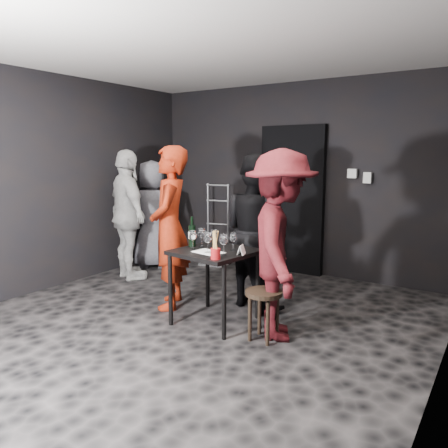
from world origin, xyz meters
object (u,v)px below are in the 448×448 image
Objects in this scene: woman_black at (256,221)px; breadstick_cup at (215,246)px; tasting_table at (215,260)px; man_maroon at (281,229)px; server_red at (170,212)px; stool at (264,301)px; bystander_grey at (153,210)px; hand_truck at (216,250)px; bystander_cream at (128,204)px; wine_bottle at (192,235)px.

breadstick_cup is at bearing 117.16° from woman_black.
man_maroon is (0.71, 0.04, 0.37)m from tasting_table.
server_red reaches higher than man_maroon.
breadstick_cup is (0.22, -0.31, 0.23)m from tasting_table.
server_red is 7.64× the size of breadstick_cup.
stool is 3.05m from bystander_grey.
man_maroon is at bearing -55.57° from hand_truck.
bystander_grey is at bearing -147.26° from hand_truck.
server_red is (-0.68, 0.12, 0.42)m from tasting_table.
bystander_cream is 7.41× the size of breadstick_cup.
tasting_table is 2.41m from bystander_grey.
tasting_table is 2.67× the size of breadstick_cup.
bystander_cream is 1.20× the size of bystander_grey.
stool is (0.63, -0.13, -0.28)m from tasting_table.
breadstick_cup is at bearing 96.45° from man_maroon.
bystander_grey is at bearing 144.26° from breadstick_cup.
bystander_cream is 2.32m from breadstick_cup.
tasting_table reaches higher than stool.
tasting_table is 0.35× the size of server_red.
server_red is at bearing 170.21° from tasting_table.
man_maroon reaches higher than tasting_table.
bystander_grey is at bearing -163.64° from server_red.
server_red is at bearing 154.66° from breadstick_cup.
breadstick_cup is at bearing -179.72° from bystander_cream.
woman_black is at bearing 134.16° from bystander_grey.
hand_truck is 0.60× the size of bystander_cream.
woman_black is at bearing 59.36° from wine_bottle.
stool is 1.67× the size of breadstick_cup.
hand_truck is at bearing -87.45° from bystander_cream.
wine_bottle reaches higher than breadstick_cup.
woman_black is at bearing -154.70° from bystander_cream.
wine_bottle is 1.13× the size of breadstick_cup.
hand_truck is at bearing 17.26° from man_maroon.
bystander_grey is at bearing 143.19° from wine_bottle.
breadstick_cup is at bearing 32.59° from server_red.
breadstick_cup is (0.13, -0.98, -0.10)m from woman_black.
server_red is 0.96m from woman_black.
server_red is at bearing 164.61° from wine_bottle.
hand_truck is 1.16m from bystander_grey.
stool is at bearing 143.79° from woman_black.
bystander_cream is 6.57× the size of wine_bottle.
wine_bottle is at bearing 79.19° from woman_black.
hand_truck is at bearing -164.45° from bystander_grey.
bystander_grey reaches higher than wine_bottle.
woman_black reaches higher than stool.
hand_truck is 2.14m from server_red.
server_red is 0.45m from wine_bottle.
hand_truck is at bearing 117.77° from wine_bottle.
bystander_cream reaches higher than man_maroon.
bystander_grey is (-0.69, -0.68, 0.64)m from hand_truck.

